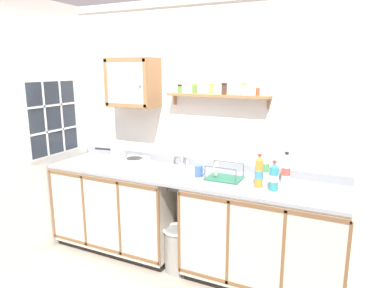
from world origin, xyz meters
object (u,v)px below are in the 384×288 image
Objects in this scene: sink at (171,174)px; bottle_detergent_teal_3 at (274,177)px; bottle_opaque_white_2 at (266,165)px; bottle_water_clear_1 at (286,169)px; hot_plate_stove at (125,161)px; mug at (199,171)px; bottle_juice_amber_0 at (259,172)px; trash_bin at (178,248)px; saucepan at (118,152)px; wall_cabinet at (133,82)px; dish_rack at (223,176)px.

sink is 1.05m from bottle_detergent_teal_3.
bottle_water_clear_1 is at bearing 2.92° from bottle_opaque_white_2.
bottle_opaque_white_2 is at bearing 3.21° from hot_plate_stove.
sink is 0.33m from mug.
bottle_juice_amber_0 is 1.13m from trash_bin.
trash_bin is (-0.74, -0.08, -0.84)m from bottle_juice_amber_0.
mug is at bearing -3.28° from saucepan.
bottle_water_clear_1 is 1.29m from trash_bin.
bottle_detergent_teal_3 is at bearing 3.94° from trash_bin.
sink is at bearing -14.95° from wall_cabinet.
trash_bin is (-0.87, -0.06, -0.83)m from bottle_detergent_teal_3.
mug is at bearing -2.17° from hot_plate_stove.
bottle_water_clear_1 is at bearing 2.24° from saucepan.
bottle_opaque_white_2 is 1.60m from wall_cabinet.
bottle_detergent_teal_3 is 0.80× the size of dish_rack.
sink is at bearing -1.03° from saucepan.
mug is (-0.58, 0.05, -0.08)m from bottle_juice_amber_0.
hot_plate_stove is 1.58m from bottle_detergent_teal_3.
hot_plate_stove is 1.38× the size of bottle_juice_amber_0.
saucepan is 0.84× the size of trash_bin.
bottle_opaque_white_2 reaches higher than bottle_juice_amber_0.
bottle_opaque_white_2 reaches higher than mug.
bottle_detergent_teal_3 is (-0.06, -0.20, -0.02)m from bottle_water_clear_1.
dish_rack is 1.36m from wall_cabinet.
wall_cabinet reaches higher than trash_bin.
bottle_water_clear_1 is at bearing 9.86° from dish_rack.
dish_rack is 0.85m from trash_bin.
trash_bin is at bearing -25.33° from wall_cabinet.
saucepan is at bearing -136.44° from wall_cabinet.
saucepan is 1.13× the size of bottle_opaque_white_2.
bottle_opaque_white_2 is 0.62m from mug.
dish_rack is (1.09, -0.00, -0.01)m from hot_plate_stove.
bottle_water_clear_1 is 1.76m from wall_cabinet.
bottle_water_clear_1 is at bearing 9.04° from mug.
hot_plate_stove is at bearing -176.83° from bottle_water_clear_1.
trash_bin is (-0.76, -0.25, -0.86)m from bottle_opaque_white_2.
saucepan is 0.70× the size of wall_cabinet.
dish_rack is (0.55, -0.01, 0.05)m from sink.
bottle_juice_amber_0 is 0.59m from mug.
sink reaches higher than mug.
mug is at bearing -169.18° from bottle_opaque_white_2.
hot_plate_stove is 0.86m from mug.
bottle_juice_amber_0 is at bearing 170.55° from bottle_detergent_teal_3.
saucepan is at bearing 167.66° from hot_plate_stove.
bottle_water_clear_1 is at bearing -2.06° from wall_cabinet.
bottle_detergent_teal_3 reaches higher than hot_plate_stove.
bottle_juice_amber_0 is 0.90× the size of bottle_opaque_white_2.
dish_rack is at bearing -170.14° from bottle_water_clear_1.
bottle_water_clear_1 is 0.89× the size of bottle_opaque_white_2.
dish_rack is 0.24m from mug.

